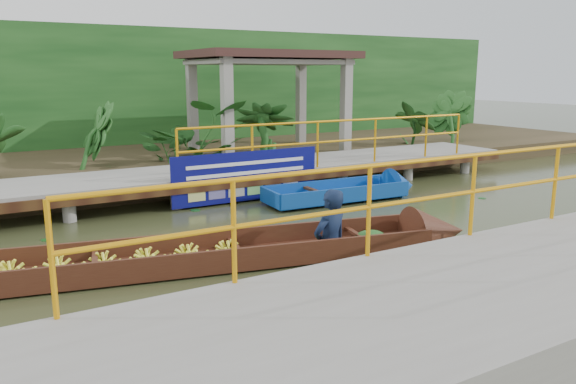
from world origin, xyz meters
TOP-DOWN VIEW (x-y plane):
  - ground at (0.00, 0.00)m, footprint 80.00×80.00m
  - land_strip at (0.00, 7.50)m, footprint 30.00×8.00m
  - far_dock at (0.02, 3.43)m, footprint 16.00×2.06m
  - near_dock at (1.00, -4.20)m, footprint 18.00×2.40m
  - pavilion at (3.00, 6.30)m, footprint 4.40×3.00m
  - foliage_backdrop at (0.00, 10.00)m, footprint 30.00×0.80m
  - vendor_boat at (-1.93, -0.67)m, footprint 9.36×2.84m
  - moored_blue_boat at (2.92, 1.60)m, footprint 3.58×1.14m
  - blue_banner at (0.45, 2.48)m, footprint 3.25×0.04m
  - tropical_plants at (2.25, 5.30)m, footprint 14.21×1.21m

SIDE VIEW (x-z plane):
  - ground at x=0.00m, z-range 0.00..0.00m
  - moored_blue_boat at x=2.92m, z-range -0.27..0.57m
  - land_strip at x=0.00m, z-range 0.00..0.45m
  - vendor_boat at x=-1.93m, z-range -0.82..1.33m
  - near_dock at x=1.00m, z-range -0.56..1.16m
  - far_dock at x=0.02m, z-range -0.35..1.30m
  - blue_banner at x=0.45m, z-range 0.05..1.06m
  - tropical_plants at x=2.25m, z-range 0.45..1.96m
  - foliage_backdrop at x=0.00m, z-range 0.00..4.00m
  - pavilion at x=3.00m, z-range 1.32..4.32m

